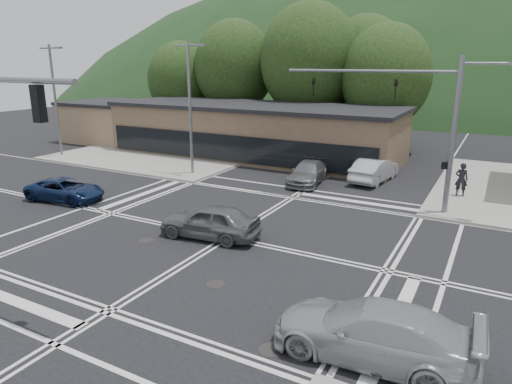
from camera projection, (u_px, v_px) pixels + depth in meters
The scene contains 20 objects.
ground at pixel (227, 238), 20.64m from camera, with size 120.00×120.00×0.00m, color black.
sidewalk_nw at pixel (173, 151), 40.17m from camera, with size 16.00×16.00×0.15m, color gray.
commercial_row at pixel (253, 132), 38.11m from camera, with size 24.00×8.00×4.00m, color brown.
commercial_nw at pixel (113, 123), 45.51m from camera, with size 8.00×7.00×3.60m, color #846B4F.
hill_north at pixel (452, 99), 96.64m from camera, with size 252.00×126.00×140.00m, color #1A3618.
tree_n_a at pixel (234, 67), 45.36m from camera, with size 8.00×8.00×11.75m.
tree_n_b at pixel (310, 60), 41.50m from camera, with size 9.00×9.00×12.98m.
tree_n_c at pixel (386, 76), 38.65m from camera, with size 7.60×7.60×10.87m.
tree_n_d at pixel (181, 80), 47.62m from camera, with size 6.80×6.80×9.76m.
tree_n_e at pixel (365, 67), 43.23m from camera, with size 8.40×8.40×11.98m.
streetlight_nw at pixel (190, 102), 30.72m from camera, with size 2.50×0.25×9.00m.
streetlight_w at pixel (55, 95), 36.91m from camera, with size 2.50×0.25×9.00m.
signal_mast_ne at pixel (429, 115), 22.97m from camera, with size 11.65×0.30×8.00m.
car_blue_west at pixel (65, 190), 26.03m from camera, with size 2.11×4.57×1.27m, color #0E1D40.
car_grey_center at pixel (210, 221), 20.50m from camera, with size 1.84×4.57×1.56m, color #585A5D.
car_silver_east at pixel (373, 332), 12.10m from camera, with size 2.20×5.41×1.57m, color #999CA0.
car_queue_a at pixel (374, 170), 30.12m from camera, with size 1.68×4.82×1.59m, color #B6B9BD.
car_queue_b at pixel (370, 166), 31.72m from camera, with size 1.58×3.92×1.33m, color silver.
car_northbound at pixel (308, 173), 29.76m from camera, with size 1.92×4.73×1.37m, color slate.
pedestrian at pixel (461, 179), 26.37m from camera, with size 0.71×0.46×1.94m, color black.
Camera 1 is at (10.34, -16.30, 7.69)m, focal length 32.00 mm.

